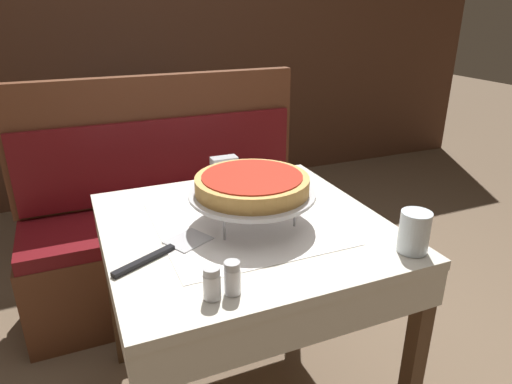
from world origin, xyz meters
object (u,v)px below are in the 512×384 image
Objects in this scene: booth_bench at (174,236)px; salt_shaker at (212,283)px; pizza_pan_stand at (252,195)px; deep_dish_pizza at (252,184)px; dining_table_rear at (145,133)px; water_glass_near at (414,232)px; pepper_shaker at (232,278)px; condiment_caddy at (129,108)px; pizza_server at (167,250)px; napkin_holder at (224,168)px; dining_table_front at (245,248)px.

booth_bench is 1.19m from salt_shaker.
pizza_pan_stand is 0.04m from deep_dish_pizza.
water_glass_near reaches higher than dining_table_rear.
pepper_shaker is at bearing 0.00° from salt_shaker.
booth_bench is 1.19m from pepper_shaker.
pepper_shaker is (-0.09, -1.10, 0.45)m from booth_bench.
pizza_server is at bearing -95.20° from condiment_caddy.
condiment_caddy is (-0.47, 1.96, -0.01)m from water_glass_near.
water_glass_near is 1.45× the size of salt_shaker.
condiment_caddy is (0.06, 1.96, 0.01)m from pepper_shaker.
pizza_pan_stand is 0.40m from salt_shaker.
booth_bench reaches higher than water_glass_near.
salt_shaker reaches higher than pizza_server.
water_glass_near is at bearing -68.79° from booth_bench.
water_glass_near is at bearing -43.63° from pizza_pan_stand.
condiment_caddy is (-0.04, 0.86, 0.45)m from booth_bench.
deep_dish_pizza reaches higher than dining_table_rear.
booth_bench is 3.53× the size of pizza_pan_stand.
napkin_holder is 0.62× the size of condiment_caddy.
pepper_shaker reaches higher than dining_table_front.
pepper_shaker is at bearing -91.61° from condiment_caddy.
dining_table_front is 10.61× the size of salt_shaker.
condiment_caddy is at bearing 88.39° from pepper_shaker.
dining_table_rear is 1.65m from deep_dish_pizza.
water_glass_near is (0.36, -0.34, 0.15)m from dining_table_front.
condiment_caddy is (-0.11, 1.62, 0.14)m from dining_table_front.
water_glass_near reaches higher than pizza_server.
salt_shaker is at bearing -97.43° from booth_bench.
deep_dish_pizza is at bearing 90.00° from pizza_pan_stand.
dining_table_front is at bearing 57.69° from salt_shaker.
water_glass_near is at bearing -67.89° from napkin_holder.
salt_shaker is at bearing -111.37° from napkin_holder.
condiment_caddy is (-0.13, 1.64, -0.09)m from deep_dish_pizza.
pepper_shaker is at bearing -93.93° from dining_table_rear.
water_glass_near is 0.72× the size of condiment_caddy.
booth_bench is at bearing -92.72° from dining_table_rear.
dining_table_rear is 1.65m from pizza_pan_stand.
pizza_pan_stand is 1.64m from condiment_caddy.
napkin_holder is at bearing 72.16° from pepper_shaker.
water_glass_near is 1.40× the size of pepper_shaker.
deep_dish_pizza is 4.12× the size of pepper_shaker.
booth_bench reaches higher than condiment_caddy.
pepper_shaker reaches higher than salt_shaker.
condiment_caddy is (-0.08, 0.00, 0.16)m from dining_table_rear.
booth_bench is 0.97m from condiment_caddy.
napkin_holder is (0.07, 0.38, 0.14)m from dining_table_front.
dining_table_front is 2.83× the size of pizza_server.
water_glass_near reaches higher than salt_shaker.
pizza_pan_stand is at bearing -96.92° from napkin_holder.
salt_shaker is at bearing -126.02° from pizza_pan_stand.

